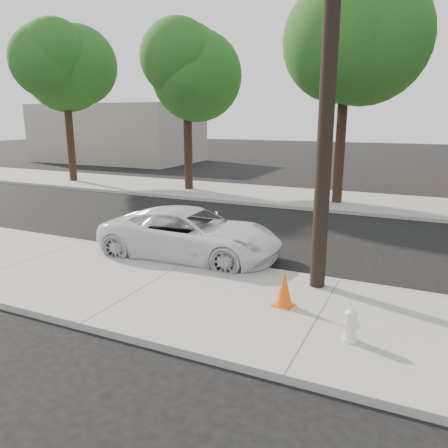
% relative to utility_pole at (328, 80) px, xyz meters
% --- Properties ---
extents(ground, '(120.00, 120.00, 0.00)m').
position_rel_utility_pole_xyz_m(ground, '(-3.60, 2.70, -4.70)').
color(ground, black).
rests_on(ground, ground).
extents(near_sidewalk, '(90.00, 4.40, 0.15)m').
position_rel_utility_pole_xyz_m(near_sidewalk, '(-3.60, -1.60, -4.62)').
color(near_sidewalk, gray).
rests_on(near_sidewalk, ground).
extents(far_sidewalk, '(90.00, 5.00, 0.15)m').
position_rel_utility_pole_xyz_m(far_sidewalk, '(-3.60, 11.20, -4.62)').
color(far_sidewalk, gray).
rests_on(far_sidewalk, ground).
extents(curb_near, '(90.00, 0.12, 0.16)m').
position_rel_utility_pole_xyz_m(curb_near, '(-3.60, 0.60, -4.62)').
color(curb_near, '#9E9B93').
rests_on(curb_near, ground).
extents(building_far, '(14.00, 8.00, 5.00)m').
position_rel_utility_pole_xyz_m(building_far, '(-23.60, 22.70, -2.20)').
color(building_far, gray).
rests_on(building_far, ground).
extents(utility_pole, '(1.40, 0.34, 9.00)m').
position_rel_utility_pole_xyz_m(utility_pole, '(0.00, 0.00, 0.00)').
color(utility_pole, black).
rests_on(utility_pole, near_sidewalk).
extents(tree_a, '(4.65, 4.50, 9.00)m').
position_rel_utility_pole_xyz_m(tree_a, '(-17.40, 10.55, 1.83)').
color(tree_a, black).
rests_on(tree_a, far_sidewalk).
extents(tree_b, '(4.34, 4.20, 8.45)m').
position_rel_utility_pole_xyz_m(tree_b, '(-9.41, 10.76, 1.45)').
color(tree_b, black).
rests_on(tree_b, far_sidewalk).
extents(tree_c, '(4.96, 4.80, 9.55)m').
position_rel_utility_pole_xyz_m(tree_c, '(-1.38, 10.34, 2.21)').
color(tree_c, black).
rests_on(tree_c, far_sidewalk).
extents(police_cruiser, '(5.29, 2.67, 1.43)m').
position_rel_utility_pole_xyz_m(police_cruiser, '(-3.85, 0.93, -3.98)').
color(police_cruiser, white).
rests_on(police_cruiser, ground).
extents(fire_hydrant, '(0.31, 0.28, 0.58)m').
position_rel_utility_pole_xyz_m(fire_hydrant, '(1.12, -2.30, -4.27)').
color(fire_hydrant, silver).
rests_on(fire_hydrant, near_sidewalk).
extents(traffic_cone, '(0.46, 0.46, 0.75)m').
position_rel_utility_pole_xyz_m(traffic_cone, '(-0.37, -1.39, -4.19)').
color(traffic_cone, '#F1530C').
rests_on(traffic_cone, near_sidewalk).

